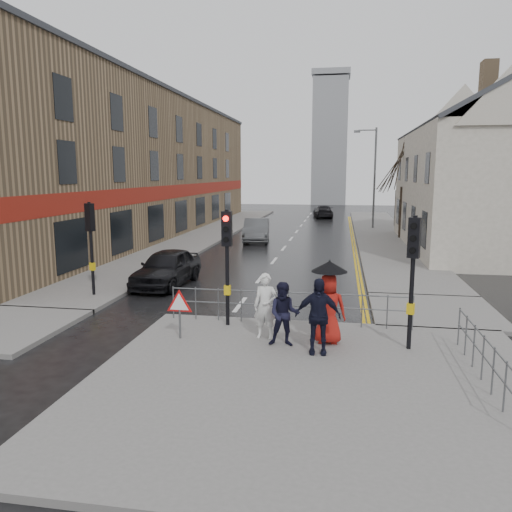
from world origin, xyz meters
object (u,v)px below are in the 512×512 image
(pedestrian_with_umbrella, at_px, (329,300))
(car_mid, at_px, (256,230))
(car_parked, at_px, (167,268))
(pedestrian_d, at_px, (318,316))
(pedestrian_a, at_px, (266,306))
(pedestrian_b, at_px, (284,314))

(pedestrian_with_umbrella, bearing_deg, car_mid, 104.78)
(car_parked, bearing_deg, pedestrian_with_umbrella, -40.47)
(pedestrian_with_umbrella, distance_m, pedestrian_d, 0.87)
(pedestrian_a, bearing_deg, pedestrian_d, -29.80)
(car_parked, relative_size, car_mid, 0.94)
(car_parked, distance_m, car_mid, 13.92)
(pedestrian_d, bearing_deg, pedestrian_a, 144.44)
(pedestrian_d, distance_m, car_mid, 21.64)
(pedestrian_a, height_order, car_mid, pedestrian_a)
(pedestrian_a, height_order, car_parked, pedestrian_a)
(pedestrian_with_umbrella, bearing_deg, pedestrian_d, -106.61)
(pedestrian_a, relative_size, car_mid, 0.38)
(pedestrian_b, bearing_deg, pedestrian_d, -28.08)
(pedestrian_with_umbrella, xyz_separation_m, car_parked, (-6.71, 6.37, -0.55))
(pedestrian_with_umbrella, height_order, pedestrian_d, pedestrian_with_umbrella)
(pedestrian_with_umbrella, relative_size, car_mid, 0.47)
(pedestrian_a, relative_size, car_parked, 0.41)
(pedestrian_a, relative_size, pedestrian_d, 0.93)
(pedestrian_d, height_order, car_mid, pedestrian_d)
(pedestrian_a, distance_m, pedestrian_with_umbrella, 1.71)
(pedestrian_with_umbrella, relative_size, pedestrian_d, 1.15)
(pedestrian_b, xyz_separation_m, car_mid, (-4.22, 20.62, -0.21))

